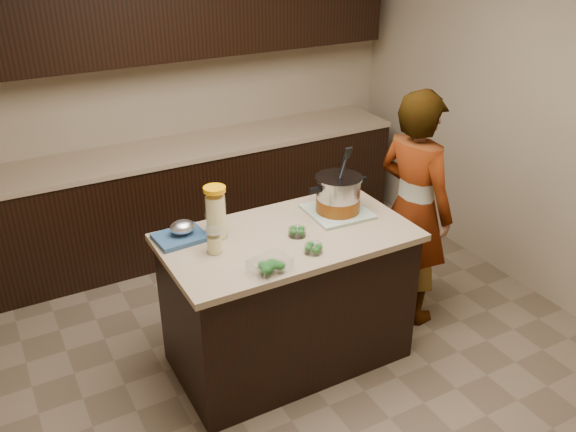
% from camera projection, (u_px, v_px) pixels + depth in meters
% --- Properties ---
extents(ground_plane, '(4.00, 4.00, 0.00)m').
position_uv_depth(ground_plane, '(288.00, 356.00, 3.95)').
color(ground_plane, brown).
rests_on(ground_plane, ground).
extents(room_shell, '(4.04, 4.04, 2.72)m').
position_uv_depth(room_shell, '(288.00, 97.00, 3.17)').
color(room_shell, tan).
rests_on(room_shell, ground).
extents(back_cabinets, '(3.60, 0.63, 2.33)m').
position_uv_depth(back_cabinets, '(184.00, 139.00, 4.88)').
color(back_cabinets, black).
rests_on(back_cabinets, ground).
extents(island, '(1.46, 0.81, 0.90)m').
position_uv_depth(island, '(288.00, 298.00, 3.74)').
color(island, black).
rests_on(island, ground).
extents(dish_towel, '(0.38, 0.38, 0.02)m').
position_uv_depth(dish_towel, '(337.00, 212.00, 3.78)').
color(dish_towel, '#507751').
rests_on(dish_towel, island).
extents(stock_pot, '(0.40, 0.29, 0.41)m').
position_uv_depth(stock_pot, '(338.00, 196.00, 3.73)').
color(stock_pot, '#B7B7BC').
rests_on(stock_pot, dish_towel).
extents(lemonade_pitcher, '(0.17, 0.17, 0.31)m').
position_uv_depth(lemonade_pitcher, '(216.00, 214.00, 3.45)').
color(lemonade_pitcher, '#DCD086').
rests_on(lemonade_pitcher, island).
extents(mason_jar, '(0.11, 0.11, 0.15)m').
position_uv_depth(mason_jar, '(214.00, 241.00, 3.33)').
color(mason_jar, '#DCD086').
rests_on(mason_jar, island).
extents(broccoli_tub_left, '(0.11, 0.11, 0.05)m').
position_uv_depth(broccoli_tub_left, '(297.00, 232.00, 3.52)').
color(broccoli_tub_left, silver).
rests_on(broccoli_tub_left, island).
extents(broccoli_tub_right, '(0.13, 0.13, 0.05)m').
position_uv_depth(broccoli_tub_right, '(313.00, 249.00, 3.34)').
color(broccoli_tub_right, silver).
rests_on(broccoli_tub_right, island).
extents(broccoli_tub_rect, '(0.23, 0.19, 0.07)m').
position_uv_depth(broccoli_tub_rect, '(270.00, 265.00, 3.17)').
color(broccoli_tub_rect, silver).
rests_on(broccoli_tub_rect, island).
extents(blue_tray, '(0.30, 0.24, 0.11)m').
position_uv_depth(blue_tray, '(181.00, 233.00, 3.47)').
color(blue_tray, navy).
rests_on(blue_tray, island).
extents(person, '(0.49, 0.65, 1.63)m').
position_uv_depth(person, '(414.00, 209.00, 4.04)').
color(person, gray).
rests_on(person, ground).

